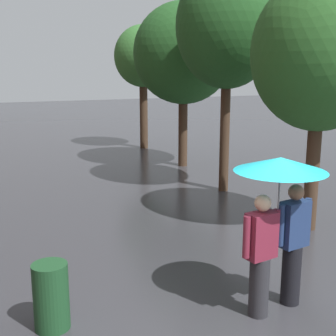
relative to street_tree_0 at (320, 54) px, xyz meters
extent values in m
cylinder|color=#473323|center=(0.00, 0.00, -2.24)|extent=(0.27, 0.27, 2.34)
ellipsoid|color=#2D6628|center=(0.00, 0.00, 0.02)|extent=(2.58, 2.58, 2.90)
cylinder|color=#473323|center=(-0.13, 3.22, -1.90)|extent=(0.25, 0.25, 3.01)
ellipsoid|color=#235623|center=(-0.13, 3.22, 0.74)|extent=(2.54, 2.54, 3.05)
cylinder|color=#473323|center=(0.17, 6.44, -2.21)|extent=(0.29, 0.29, 2.40)
ellipsoid|color=#235623|center=(0.17, 6.44, 0.18)|extent=(3.13, 3.13, 3.16)
cylinder|color=#473323|center=(0.15, 10.09, -2.07)|extent=(0.31, 0.31, 2.69)
ellipsoid|color=#387533|center=(0.15, 10.09, 0.16)|extent=(2.22, 2.22, 2.35)
cylinder|color=#2D2D33|center=(-2.78, -2.38, -3.01)|extent=(0.26, 0.26, 0.80)
cube|color=maroon|center=(-2.78, -2.38, -2.31)|extent=(0.43, 0.28, 0.60)
sphere|color=beige|center=(-2.78, -2.38, -1.88)|extent=(0.21, 0.21, 0.21)
cylinder|color=maroon|center=(-3.03, -2.42, -2.28)|extent=(0.09, 0.09, 0.54)
cylinder|color=maroon|center=(-2.54, -2.34, -2.28)|extent=(0.09, 0.09, 0.54)
cylinder|color=black|center=(-2.20, -2.28, -2.99)|extent=(0.26, 0.26, 0.83)
cube|color=navy|center=(-2.20, -2.28, -2.27)|extent=(0.43, 0.28, 0.62)
sphere|color=#9E7051|center=(-2.20, -2.28, -1.83)|extent=(0.21, 0.21, 0.21)
cylinder|color=navy|center=(-2.45, -2.33, -2.24)|extent=(0.09, 0.09, 0.56)
cylinder|color=navy|center=(-1.96, -2.24, -2.24)|extent=(0.09, 0.09, 0.56)
cylinder|color=#9E9EA3|center=(-2.50, -2.31, -2.05)|extent=(0.02, 0.02, 1.11)
cone|color=#1EB2C6|center=(-2.50, -2.31, -1.43)|extent=(1.18, 1.18, 0.18)
cylinder|color=#1E4C28|center=(-5.32, -1.65, -2.98)|extent=(0.44, 0.44, 0.85)
camera|label=1|loc=(-5.99, -6.97, -0.22)|focal=49.15mm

